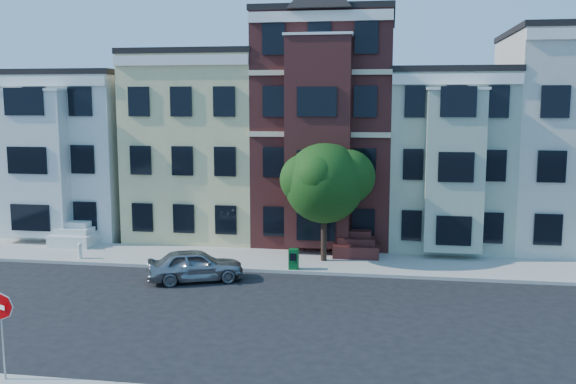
% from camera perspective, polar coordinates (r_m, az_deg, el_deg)
% --- Properties ---
extents(ground, '(120.00, 120.00, 0.00)m').
position_cam_1_polar(ground, '(22.98, -0.15, -11.30)').
color(ground, black).
extents(far_sidewalk, '(60.00, 4.00, 0.15)m').
position_cam_1_polar(far_sidewalk, '(30.55, 2.28, -6.23)').
color(far_sidewalk, '#9E9B93').
rests_on(far_sidewalk, ground).
extents(house_white, '(8.00, 9.00, 9.00)m').
position_cam_1_polar(house_white, '(40.49, -18.13, 3.27)').
color(house_white, silver).
rests_on(house_white, ground).
extents(house_yellow, '(7.00, 9.00, 10.00)m').
position_cam_1_polar(house_yellow, '(37.48, -7.19, 4.01)').
color(house_yellow, beige).
rests_on(house_yellow, ground).
extents(house_brown, '(7.00, 9.00, 12.00)m').
position_cam_1_polar(house_brown, '(36.10, 3.56, 5.50)').
color(house_brown, '#3C1615').
rests_on(house_brown, ground).
extents(house_green, '(6.00, 9.00, 9.00)m').
position_cam_1_polar(house_green, '(36.15, 13.86, 2.90)').
color(house_green, '#9DAB93').
rests_on(house_green, ground).
extents(street_tree, '(6.28, 6.28, 6.86)m').
position_cam_1_polar(street_tree, '(29.90, 3.24, 0.30)').
color(street_tree, '#1F4C17').
rests_on(street_tree, far_sidewalk).
extents(parked_car, '(4.38, 3.02, 1.38)m').
position_cam_1_polar(parked_car, '(27.78, -8.24, -6.45)').
color(parked_car, gray).
rests_on(parked_car, ground).
extents(newspaper_box, '(0.42, 0.38, 0.92)m').
position_cam_1_polar(newspaper_box, '(28.87, 0.51, -5.97)').
color(newspaper_box, '#0B5622').
rests_on(newspaper_box, far_sidewalk).
extents(fire_hydrant, '(0.26, 0.26, 0.60)m').
position_cam_1_polar(fire_hydrant, '(32.38, -18.00, -5.11)').
color(fire_hydrant, silver).
rests_on(fire_hydrant, far_sidewalk).
extents(stop_sign, '(0.72, 0.41, 2.73)m').
position_cam_1_polar(stop_sign, '(19.21, -24.05, -11.20)').
color(stop_sign, '#C30003').
rests_on(stop_sign, near_sidewalk).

